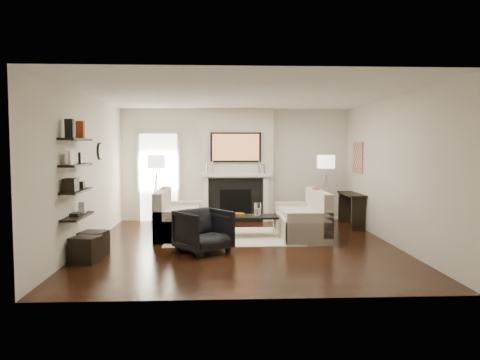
{
  "coord_description": "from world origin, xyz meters",
  "views": [
    {
      "loc": [
        -0.43,
        -8.35,
        1.78
      ],
      "look_at": [
        0.0,
        0.6,
        1.15
      ],
      "focal_mm": 35.0,
      "sensor_mm": 36.0,
      "label": 1
    }
  ],
  "objects_px": {
    "coffee_table": "(250,217)",
    "armchair": "(203,229)",
    "ottoman_near": "(94,244)",
    "lamp_right_shade": "(326,162)",
    "loveseat_left_base": "(179,225)",
    "lamp_left_shade": "(156,162)",
    "loveseat_right_base": "(301,226)"
  },
  "relations": [
    {
      "from": "loveseat_right_base",
      "to": "lamp_right_shade",
      "type": "relative_size",
      "value": 4.5
    },
    {
      "from": "coffee_table",
      "to": "armchair",
      "type": "xyz_separation_m",
      "value": [
        -0.88,
        -1.36,
        -0.0
      ]
    },
    {
      "from": "loveseat_right_base",
      "to": "coffee_table",
      "type": "bearing_deg",
      "value": 176.01
    },
    {
      "from": "ottoman_near",
      "to": "armchair",
      "type": "bearing_deg",
      "value": 4.91
    },
    {
      "from": "loveseat_right_base",
      "to": "lamp_left_shade",
      "type": "relative_size",
      "value": 4.5
    },
    {
      "from": "loveseat_right_base",
      "to": "armchair",
      "type": "relative_size",
      "value": 2.26
    },
    {
      "from": "lamp_right_shade",
      "to": "ottoman_near",
      "type": "distance_m",
      "value": 5.51
    },
    {
      "from": "lamp_right_shade",
      "to": "ottoman_near",
      "type": "relative_size",
      "value": 1.0
    },
    {
      "from": "loveseat_right_base",
      "to": "coffee_table",
      "type": "xyz_separation_m",
      "value": [
        -1.02,
        0.07,
        0.19
      ]
    },
    {
      "from": "coffee_table",
      "to": "lamp_left_shade",
      "type": "distance_m",
      "value": 2.87
    },
    {
      "from": "loveseat_right_base",
      "to": "ottoman_near",
      "type": "relative_size",
      "value": 4.5
    },
    {
      "from": "coffee_table",
      "to": "ottoman_near",
      "type": "height_order",
      "value": "coffee_table"
    },
    {
      "from": "coffee_table",
      "to": "ottoman_near",
      "type": "bearing_deg",
      "value": -150.56
    },
    {
      "from": "loveseat_left_base",
      "to": "lamp_left_shade",
      "type": "xyz_separation_m",
      "value": [
        -0.65,
        1.49,
        1.24
      ]
    },
    {
      "from": "armchair",
      "to": "ottoman_near",
      "type": "height_order",
      "value": "armchair"
    },
    {
      "from": "lamp_right_shade",
      "to": "ottoman_near",
      "type": "height_order",
      "value": "lamp_right_shade"
    },
    {
      "from": "armchair",
      "to": "ottoman_near",
      "type": "relative_size",
      "value": 2.0
    },
    {
      "from": "coffee_table",
      "to": "lamp_left_shade",
      "type": "bearing_deg",
      "value": 140.53
    },
    {
      "from": "loveseat_left_base",
      "to": "lamp_right_shade",
      "type": "bearing_deg",
      "value": 19.84
    },
    {
      "from": "armchair",
      "to": "lamp_right_shade",
      "type": "xyz_separation_m",
      "value": [
        2.72,
        2.74,
        1.05
      ]
    },
    {
      "from": "ottoman_near",
      "to": "loveseat_right_base",
      "type": "bearing_deg",
      "value": 21.29
    },
    {
      "from": "loveseat_left_base",
      "to": "armchair",
      "type": "xyz_separation_m",
      "value": [
        0.53,
        -1.56,
        0.19
      ]
    },
    {
      "from": "coffee_table",
      "to": "loveseat_left_base",
      "type": "bearing_deg",
      "value": 171.84
    },
    {
      "from": "coffee_table",
      "to": "lamp_left_shade",
      "type": "relative_size",
      "value": 2.75
    },
    {
      "from": "loveseat_left_base",
      "to": "ottoman_near",
      "type": "relative_size",
      "value": 4.5
    },
    {
      "from": "armchair",
      "to": "lamp_right_shade",
      "type": "distance_m",
      "value": 4.0
    },
    {
      "from": "lamp_left_shade",
      "to": "loveseat_left_base",
      "type": "bearing_deg",
      "value": -66.63
    },
    {
      "from": "armchair",
      "to": "lamp_right_shade",
      "type": "relative_size",
      "value": 2.0
    },
    {
      "from": "armchair",
      "to": "lamp_right_shade",
      "type": "height_order",
      "value": "lamp_right_shade"
    },
    {
      "from": "loveseat_left_base",
      "to": "lamp_left_shade",
      "type": "bearing_deg",
      "value": 113.37
    },
    {
      "from": "loveseat_left_base",
      "to": "ottoman_near",
      "type": "height_order",
      "value": "loveseat_left_base"
    },
    {
      "from": "lamp_right_shade",
      "to": "lamp_left_shade",
      "type": "bearing_deg",
      "value": 175.3
    }
  ]
}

